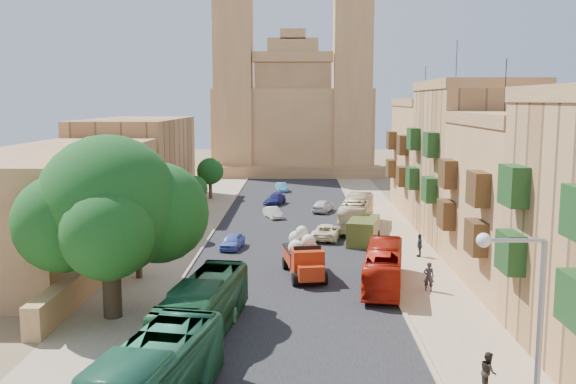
{
  "coord_description": "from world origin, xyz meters",
  "views": [
    {
      "loc": [
        0.94,
        -30.59,
        12.08
      ],
      "look_at": [
        0.0,
        26.0,
        4.0
      ],
      "focal_mm": 40.0,
      "sensor_mm": 36.0,
      "label": 1
    }
  ],
  "objects_px": {
    "street_tree_b": "(172,207)",
    "car_white_a": "(273,213)",
    "car_dkblue": "(275,199)",
    "car_cream": "(327,231)",
    "pedestrian_c": "(419,245)",
    "bus_cream_east": "(357,213)",
    "pedestrian_a": "(429,277)",
    "street_tree_a": "(138,234)",
    "red_truck": "(304,255)",
    "car_blue_b": "(282,187)",
    "car_blue_a": "(233,241)",
    "church": "(293,116)",
    "olive_pickup": "(363,231)",
    "streetlamp": "(524,332)",
    "street_tree_d": "(210,171)",
    "pedestrian_b": "(488,371)",
    "bus_red_east": "(384,267)",
    "bus_green_north": "(203,308)",
    "ficus_tree": "(111,211)",
    "street_tree_c": "(195,189)",
    "car_white_b": "(323,206)"
  },
  "relations": [
    {
      "from": "car_blue_b",
      "to": "car_dkblue",
      "type": "bearing_deg",
      "value": -103.07
    },
    {
      "from": "pedestrian_b",
      "to": "pedestrian_c",
      "type": "height_order",
      "value": "pedestrian_c"
    },
    {
      "from": "bus_green_north",
      "to": "car_blue_b",
      "type": "relative_size",
      "value": 3.0
    },
    {
      "from": "bus_green_north",
      "to": "pedestrian_c",
      "type": "bearing_deg",
      "value": 57.87
    },
    {
      "from": "red_truck",
      "to": "pedestrian_c",
      "type": "height_order",
      "value": "red_truck"
    },
    {
      "from": "car_dkblue",
      "to": "pedestrian_c",
      "type": "height_order",
      "value": "pedestrian_c"
    },
    {
      "from": "ficus_tree",
      "to": "car_white_a",
      "type": "height_order",
      "value": "ficus_tree"
    },
    {
      "from": "olive_pickup",
      "to": "car_cream",
      "type": "relative_size",
      "value": 1.13
    },
    {
      "from": "olive_pickup",
      "to": "bus_green_north",
      "type": "height_order",
      "value": "bus_green_north"
    },
    {
      "from": "street_tree_b",
      "to": "pedestrian_a",
      "type": "relative_size",
      "value": 2.37
    },
    {
      "from": "bus_cream_east",
      "to": "car_white_a",
      "type": "height_order",
      "value": "bus_cream_east"
    },
    {
      "from": "church",
      "to": "bus_cream_east",
      "type": "relative_size",
      "value": 3.42
    },
    {
      "from": "street_tree_d",
      "to": "bus_red_east",
      "type": "relative_size",
      "value": 0.53
    },
    {
      "from": "street_tree_a",
      "to": "red_truck",
      "type": "height_order",
      "value": "street_tree_a"
    },
    {
      "from": "street_tree_b",
      "to": "church",
      "type": "bearing_deg",
      "value": 79.62
    },
    {
      "from": "streetlamp",
      "to": "car_blue_a",
      "type": "bearing_deg",
      "value": 110.35
    },
    {
      "from": "street_tree_d",
      "to": "pedestrian_b",
      "type": "relative_size",
      "value": 3.02
    },
    {
      "from": "church",
      "to": "red_truck",
      "type": "height_order",
      "value": "church"
    },
    {
      "from": "street_tree_b",
      "to": "car_white_a",
      "type": "xyz_separation_m",
      "value": [
        8.29,
        10.92,
        -2.42
      ]
    },
    {
      "from": "car_white_a",
      "to": "pedestrian_c",
      "type": "xyz_separation_m",
      "value": [
        12.09,
        -16.54,
        0.34
      ]
    },
    {
      "from": "ficus_tree",
      "to": "street_tree_c",
      "type": "height_order",
      "value": "ficus_tree"
    },
    {
      "from": "ficus_tree",
      "to": "street_tree_d",
      "type": "xyz_separation_m",
      "value": [
        -0.59,
        43.99,
        -2.67
      ]
    },
    {
      "from": "car_dkblue",
      "to": "church",
      "type": "bearing_deg",
      "value": 103.17
    },
    {
      "from": "church",
      "to": "bus_cream_east",
      "type": "height_order",
      "value": "church"
    },
    {
      "from": "street_tree_a",
      "to": "car_cream",
      "type": "xyz_separation_m",
      "value": [
        13.45,
        12.76,
        -2.42
      ]
    },
    {
      "from": "bus_red_east",
      "to": "car_cream",
      "type": "bearing_deg",
      "value": -68.61
    },
    {
      "from": "bus_cream_east",
      "to": "car_blue_b",
      "type": "xyz_separation_m",
      "value": [
        -7.83,
        24.82,
        -0.9
      ]
    },
    {
      "from": "pedestrian_a",
      "to": "pedestrian_c",
      "type": "distance_m",
      "value": 9.16
    },
    {
      "from": "street_tree_c",
      "to": "bus_red_east",
      "type": "distance_m",
      "value": 30.68
    },
    {
      "from": "car_cream",
      "to": "pedestrian_b",
      "type": "relative_size",
      "value": 2.89
    },
    {
      "from": "streetlamp",
      "to": "street_tree_b",
      "type": "bearing_deg",
      "value": 116.21
    },
    {
      "from": "car_cream",
      "to": "car_blue_b",
      "type": "distance_m",
      "value": 30.23
    },
    {
      "from": "bus_cream_east",
      "to": "pedestrian_c",
      "type": "distance_m",
      "value": 12.06
    },
    {
      "from": "street_tree_d",
      "to": "pedestrian_b",
      "type": "height_order",
      "value": "street_tree_d"
    },
    {
      "from": "street_tree_d",
      "to": "olive_pickup",
      "type": "relative_size",
      "value": 0.92
    },
    {
      "from": "streetlamp",
      "to": "car_cream",
      "type": "height_order",
      "value": "streetlamp"
    },
    {
      "from": "bus_green_north",
      "to": "pedestrian_c",
      "type": "distance_m",
      "value": 22.39
    },
    {
      "from": "car_white_b",
      "to": "car_blue_b",
      "type": "bearing_deg",
      "value": -54.4
    },
    {
      "from": "car_blue_a",
      "to": "pedestrian_b",
      "type": "bearing_deg",
      "value": -53.5
    },
    {
      "from": "ficus_tree",
      "to": "bus_green_north",
      "type": "bearing_deg",
      "value": -27.21
    },
    {
      "from": "bus_cream_east",
      "to": "pedestrian_a",
      "type": "bearing_deg",
      "value": 107.86
    },
    {
      "from": "street_tree_a",
      "to": "car_blue_b",
      "type": "xyz_separation_m",
      "value": [
        8.67,
        42.61,
        -2.51
      ]
    },
    {
      "from": "car_dkblue",
      "to": "street_tree_d",
      "type": "bearing_deg",
      "value": 167.11
    },
    {
      "from": "street_tree_a",
      "to": "red_truck",
      "type": "xyz_separation_m",
      "value": [
        11.32,
        0.56,
        -1.6
      ]
    },
    {
      "from": "car_cream",
      "to": "streetlamp",
      "type": "bearing_deg",
      "value": 107.66
    },
    {
      "from": "car_dkblue",
      "to": "pedestrian_a",
      "type": "relative_size",
      "value": 2.26
    },
    {
      "from": "bus_cream_east",
      "to": "car_white_a",
      "type": "relative_size",
      "value": 3.1
    },
    {
      "from": "car_blue_a",
      "to": "car_blue_b",
      "type": "height_order",
      "value": "car_blue_a"
    },
    {
      "from": "olive_pickup",
      "to": "car_blue_b",
      "type": "bearing_deg",
      "value": 104.0
    },
    {
      "from": "car_dkblue",
      "to": "car_cream",
      "type": "bearing_deg",
      "value": -58.12
    }
  ]
}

